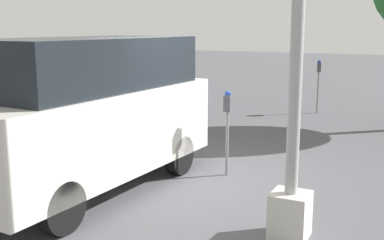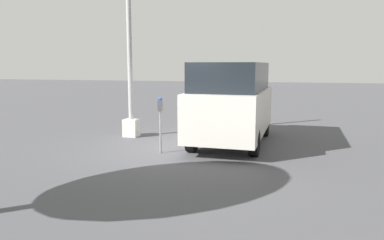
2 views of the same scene
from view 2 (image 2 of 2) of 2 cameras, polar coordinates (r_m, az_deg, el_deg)
The scene contains 4 objects.
ground_plane at distance 10.06m, azimuth -1.99°, elevation -4.54°, with size 80.00×80.00×0.00m, color #4C4C51.
parking_meter_near at distance 9.53m, azimuth -4.87°, elevation 1.21°, with size 0.22×0.15×1.44m.
lamp_post at distance 11.85m, azimuth -9.39°, elevation 5.80°, with size 0.44×0.44×5.67m.
parked_van at distance 10.73m, azimuth 6.18°, elevation 2.89°, with size 4.53×2.03×2.32m.
Camera 2 is at (-9.43, -2.68, 2.26)m, focal length 35.00 mm.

